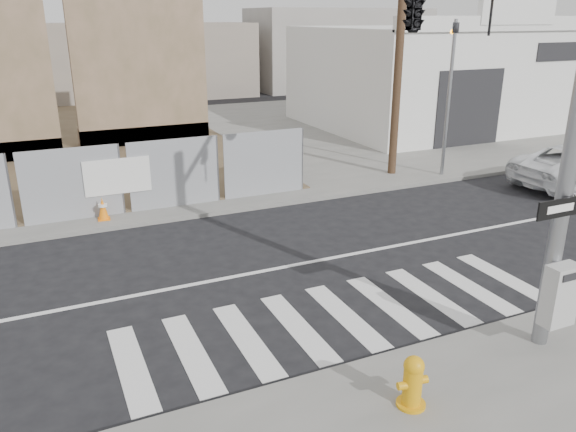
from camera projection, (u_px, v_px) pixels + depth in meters
name	position (u px, v px, depth m)	size (l,w,h in m)	color
ground	(291.00, 266.00, 12.83)	(100.00, 100.00, 0.00)	black
sidewalk_far	(159.00, 144.00, 24.82)	(50.00, 20.00, 0.12)	slate
signal_pole	(458.00, 51.00, 10.45)	(0.96, 5.87, 7.00)	gray
far_signal_pole	(451.00, 77.00, 18.73)	(0.16, 0.20, 5.60)	gray
concrete_wall_right	(140.00, 67.00, 23.58)	(5.50, 1.30, 8.00)	brown
auto_shop	(434.00, 76.00, 28.56)	(12.00, 10.20, 5.95)	silver
utility_pole_right	(401.00, 23.00, 18.34)	(1.60, 0.28, 10.00)	#463020
fire_hydrant	(413.00, 382.00, 7.92)	(0.51, 0.50, 0.80)	orange
traffic_cone_d	(103.00, 209.00, 15.34)	(0.35, 0.35, 0.63)	orange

